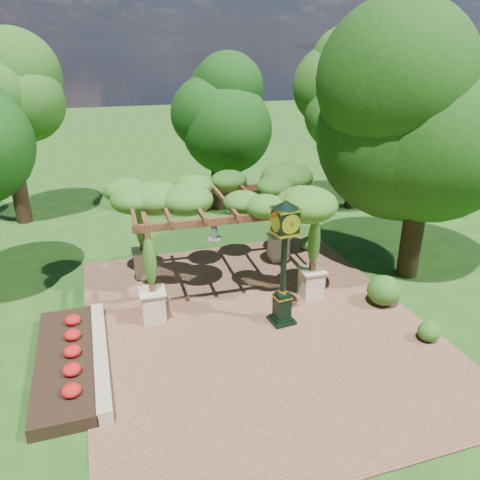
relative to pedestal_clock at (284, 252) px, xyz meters
name	(u,v)px	position (x,y,z in m)	size (l,w,h in m)	color
ground	(266,341)	(-0.80, -0.78, -2.40)	(120.00, 120.00, 0.00)	#1E4714
brick_plaza	(255,323)	(-0.80, 0.22, -2.38)	(10.00, 12.00, 0.04)	brown
border_wall	(101,355)	(-5.40, -0.28, -2.20)	(0.35, 5.00, 0.40)	#C6B793
flower_bed	(66,362)	(-6.30, -0.28, -2.22)	(1.50, 5.00, 0.36)	red
pedestal_clock	(284,252)	(0.00, 0.00, 0.00)	(0.86, 0.86, 4.00)	black
pergola	(223,201)	(-1.04, 2.85, 0.77)	(6.25, 4.04, 3.86)	beige
sundial	(214,232)	(-0.28, 7.04, -1.98)	(0.68, 0.68, 0.96)	gray
shrub_front	(429,332)	(3.66, -2.20, -2.08)	(0.63, 0.63, 0.57)	#295E1A
shrub_mid	(384,290)	(3.61, 0.00, -1.87)	(1.09, 1.09, 0.98)	#295B19
shrub_back	(307,243)	(3.13, 4.83, -2.08)	(0.62, 0.62, 0.56)	#27691E
tree_west_far	(1,91)	(-8.47, 12.21, 3.72)	(4.02, 4.02, 8.95)	black
tree_north	(216,109)	(1.03, 11.24, 2.68)	(3.98, 3.98, 7.41)	black
tree_east_far	(361,91)	(7.81, 9.35, 3.52)	(3.79, 3.79, 8.65)	black
tree_east_near	(431,111)	(5.75, 1.67, 3.56)	(5.64, 5.64, 8.67)	#2E2112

